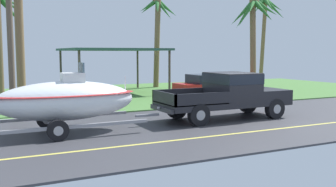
% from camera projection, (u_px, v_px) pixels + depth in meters
% --- Properties ---
extents(ground, '(36.00, 22.00, 0.11)m').
position_uv_depth(ground, '(158.00, 98.00, 22.54)').
color(ground, '#38383D').
extents(pickup_truck_towing, '(5.57, 2.01, 1.83)m').
position_uv_depth(pickup_truck_towing, '(231.00, 93.00, 15.47)').
color(pickup_truck_towing, black).
rests_on(pickup_truck_towing, ground).
extents(boat_on_trailer, '(5.88, 2.34, 2.30)m').
position_uv_depth(boat_on_trailer, '(65.00, 100.00, 12.59)').
color(boat_on_trailer, gray).
rests_on(boat_on_trailer, ground).
extents(parked_sedan_near, '(4.79, 1.89, 1.38)m').
position_uv_depth(parked_sedan_near, '(215.00, 86.00, 22.68)').
color(parked_sedan_near, '#B21E19').
rests_on(parked_sedan_near, ground).
extents(carport_awning, '(6.04, 5.73, 2.89)m').
position_uv_depth(carport_awning, '(112.00, 50.00, 24.78)').
color(carport_awning, '#4C4238').
rests_on(carport_awning, ground).
extents(palm_tree_near_left, '(2.98, 2.66, 6.76)m').
position_uv_depth(palm_tree_near_left, '(158.00, 22.00, 28.45)').
color(palm_tree_near_left, brown).
rests_on(palm_tree_near_left, ground).
extents(palm_tree_near_right, '(3.25, 3.83, 7.07)m').
position_uv_depth(palm_tree_near_right, '(264.00, 14.00, 30.37)').
color(palm_tree_near_right, brown).
rests_on(palm_tree_near_right, ground).
extents(palm_tree_far_left, '(3.26, 3.02, 6.11)m').
position_uv_depth(palm_tree_far_left, '(253.00, 20.00, 24.23)').
color(palm_tree_far_left, brown).
rests_on(palm_tree_far_left, ground).
extents(utility_pole, '(0.24, 1.80, 7.19)m').
position_uv_depth(utility_pole, '(10.00, 24.00, 15.12)').
color(utility_pole, brown).
rests_on(utility_pole, ground).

